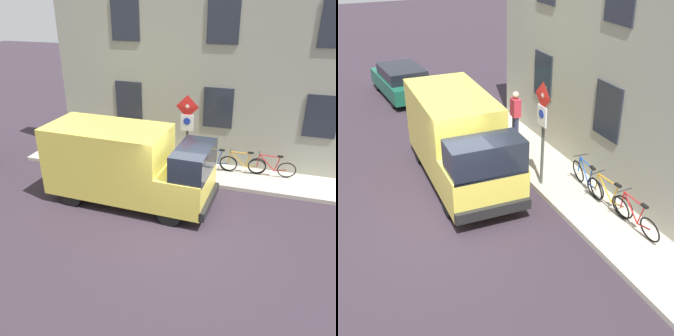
{
  "view_description": "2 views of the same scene",
  "coord_description": "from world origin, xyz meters",
  "views": [
    {
      "loc": [
        -8.33,
        -2.11,
        6.09
      ],
      "look_at": [
        1.63,
        1.05,
        1.08
      ],
      "focal_mm": 38.13,
      "sensor_mm": 36.0,
      "label": 1
    },
    {
      "loc": [
        -2.67,
        -9.15,
        6.74
      ],
      "look_at": [
        1.65,
        0.31,
        1.16
      ],
      "focal_mm": 48.31,
      "sensor_mm": 36.0,
      "label": 2
    }
  ],
  "objects": [
    {
      "name": "ground_plane",
      "position": [
        0.0,
        0.0,
        0.0
      ],
      "size": [
        80.0,
        80.0,
        0.0
      ],
      "primitive_type": "plane",
      "color": "#2F252E"
    },
    {
      "name": "sidewalk_slab",
      "position": [
        3.62,
        0.0,
        0.07
      ],
      "size": [
        1.77,
        15.0,
        0.14
      ],
      "primitive_type": "cube",
      "color": "#ADA494",
      "rests_on": "ground_plane"
    },
    {
      "name": "building_facade",
      "position": [
        4.85,
        0.0,
        3.74
      ],
      "size": [
        0.75,
        13.0,
        7.48
      ],
      "color": "gray",
      "rests_on": "ground_plane"
    },
    {
      "name": "sign_post_stacked",
      "position": [
        2.94,
        0.78,
        2.11
      ],
      "size": [
        0.15,
        0.56,
        2.93
      ],
      "color": "#474C47",
      "rests_on": "sidewalk_slab"
    },
    {
      "name": "delivery_van",
      "position": [
        1.04,
        2.25,
        1.33
      ],
      "size": [
        2.18,
        5.39,
        2.5
      ],
      "rotation": [
        0.0,
        0.0,
        4.68
      ],
      "color": "#DECA4B",
      "rests_on": "ground_plane"
    },
    {
      "name": "parked_hatchback",
      "position": [
        1.19,
        10.37,
        0.73
      ],
      "size": [
        2.01,
        4.11,
        1.38
      ],
      "rotation": [
        0.0,
        0.0,
        1.64
      ],
      "color": "#15553E",
      "rests_on": "ground_plane"
    },
    {
      "name": "bicycle_red",
      "position": [
        3.95,
        -2.17,
        0.51
      ],
      "size": [
        0.46,
        1.72,
        0.89
      ],
      "rotation": [
        0.0,
        0.0,
        1.61
      ],
      "color": "black",
      "rests_on": "sidewalk_slab"
    },
    {
      "name": "bicycle_orange",
      "position": [
        3.95,
        -1.13,
        0.51
      ],
      "size": [
        0.47,
        1.71,
        0.89
      ],
      "rotation": [
        0.0,
        0.0,
        1.7
      ],
      "color": "black",
      "rests_on": "sidewalk_slab"
    },
    {
      "name": "bicycle_blue",
      "position": [
        3.95,
        -0.08,
        0.51
      ],
      "size": [
        0.46,
        1.72,
        0.89
      ],
      "rotation": [
        0.0,
        0.0,
        1.47
      ],
      "color": "black",
      "rests_on": "sidewalk_slab"
    },
    {
      "name": "pedestrian",
      "position": [
        3.64,
        3.9,
        1.07
      ],
      "size": [
        0.29,
        0.42,
        1.72
      ],
      "rotation": [
        0.0,
        0.0,
        6.22
      ],
      "color": "#262B47",
      "rests_on": "sidewalk_slab"
    }
  ]
}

